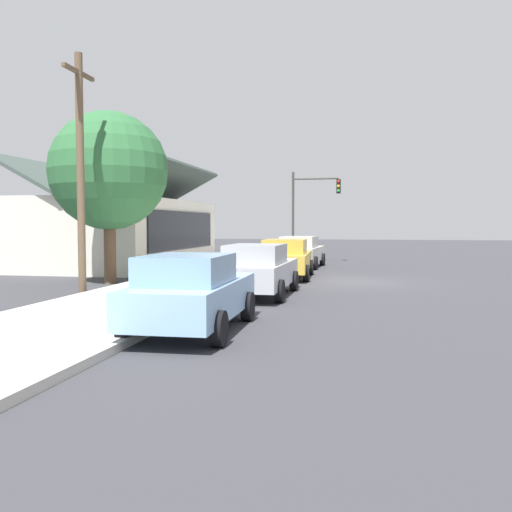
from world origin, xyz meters
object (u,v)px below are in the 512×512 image
Objects in this scene: fire_hydrant_red at (230,271)px; shade_tree at (109,171)px; car_skyblue at (192,292)px; car_mustard at (286,258)px; car_silver at (258,270)px; car_ivory at (300,251)px; traffic_light_main at (311,202)px; utility_pole_wooden at (80,169)px.

shade_tree is at bearing 94.88° from fire_hydrant_red.
car_mustard is (11.58, -0.24, 0.00)m from car_skyblue.
shade_tree is (8.28, 5.85, 3.32)m from car_skyblue.
car_silver is 0.97× the size of car_mustard.
car_mustard and car_ivory have the same top height.
traffic_light_main is at bearing 0.21° from car_silver.
car_silver is at bearing -151.01° from fire_hydrant_red.
car_silver is 6.58× the size of fire_hydrant_red.
car_ivory is 0.73× the size of shade_tree.
car_skyblue is 0.91× the size of car_mustard.
utility_pole_wooden is at bearing 129.72° from fire_hydrant_red.
car_silver and car_ivory have the same top height.
car_ivory reaches higher than fire_hydrant_red.
utility_pole_wooden is at bearing 158.14° from car_ivory.
car_skyblue is at bearing -177.60° from car_ivory.
utility_pole_wooden is (-11.95, 5.50, 3.11)m from car_ivory.
car_skyblue is 8.19m from utility_pole_wooden.
car_mustard is at bearing -41.96° from utility_pole_wooden.
utility_pole_wooden is at bearing 43.86° from car_skyblue.
traffic_light_main is at bearing -2.99° from car_mustard.
car_skyblue is 17.30m from car_ivory.
car_silver is 0.74× the size of shade_tree.
car_mustard is 7.68m from shade_tree.
utility_pole_wooden is (-15.86, 5.66, 0.44)m from traffic_light_main.
car_skyblue is 10.67m from shade_tree.
traffic_light_main is (21.21, -0.30, 2.68)m from car_skyblue.
car_skyblue and car_silver have the same top height.
car_ivory is 4.74m from traffic_light_main.
car_skyblue is 0.85× the size of traffic_light_main.
traffic_light_main reaches higher than car_skyblue.
fire_hydrant_red is (3.32, -4.00, -3.43)m from utility_pole_wooden.
car_skyblue is 6.22× the size of fire_hydrant_red.
car_mustard is 0.77× the size of shade_tree.
utility_pole_wooden reaches higher than fire_hydrant_red.
car_skyblue and car_ivory have the same top height.
utility_pole_wooden is at bearing -170.57° from shade_tree.
fire_hydrant_red is at bearing 172.46° from traffic_light_main.
car_skyblue is 0.95× the size of car_silver.
car_silver is (5.80, -0.23, 0.00)m from car_skyblue.
car_silver is at bearing -85.37° from utility_pole_wooden.
car_silver is 3.30m from fire_hydrant_red.
car_silver is 5.78m from car_mustard.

